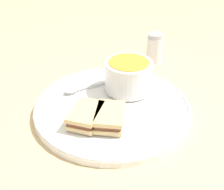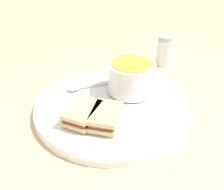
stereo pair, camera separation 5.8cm
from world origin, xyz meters
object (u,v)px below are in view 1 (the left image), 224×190
object	(u,v)px
spoon	(75,89)
sandwich_half_far	(110,117)
sandwich_half_near	(86,115)
soup_bowl	(128,76)
salt_shaker	(154,48)

from	to	relation	value
spoon	sandwich_half_far	world-z (taller)	sandwich_half_far
spoon	sandwich_half_near	xyz separation A→B (m)	(0.02, 0.12, 0.01)
soup_bowl	salt_shaker	distance (m)	0.21
spoon	salt_shaker	distance (m)	0.29
sandwich_half_near	spoon	bearing A→B (deg)	-99.71
soup_bowl	spoon	distance (m)	0.13
soup_bowl	salt_shaker	xyz separation A→B (m)	(-0.17, -0.13, -0.01)
soup_bowl	sandwich_half_near	size ratio (longest dim) A/B	1.15
sandwich_half_far	salt_shaker	size ratio (longest dim) A/B	1.12
soup_bowl	sandwich_half_near	distance (m)	0.16
soup_bowl	spoon	xyz separation A→B (m)	(0.12, -0.05, -0.03)
salt_shaker	spoon	bearing A→B (deg)	14.63
salt_shaker	sandwich_half_far	bearing A→B (deg)	39.75
soup_bowl	spoon	size ratio (longest dim) A/B	0.97
spoon	sandwich_half_far	xyz separation A→B (m)	(-0.02, 0.15, 0.01)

